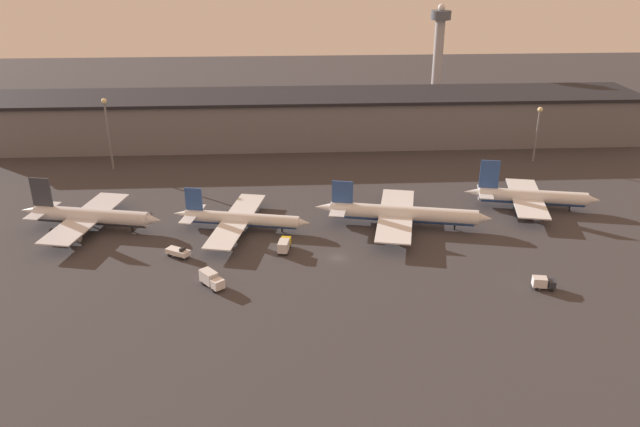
# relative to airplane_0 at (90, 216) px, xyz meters

# --- Properties ---
(ground) EXTENTS (600.00, 600.00, 0.00)m
(ground) POSITION_rel_airplane_0_xyz_m (66.01, -20.84, -3.70)
(ground) COLOR #383538
(terminal_building) EXTENTS (249.29, 31.05, 18.69)m
(terminal_building) POSITION_rel_airplane_0_xyz_m (66.01, 78.31, 5.68)
(terminal_building) COLOR slate
(terminal_building) RESTS_ON ground
(airplane_0) EXTENTS (40.67, 35.82, 14.12)m
(airplane_0) POSITION_rel_airplane_0_xyz_m (0.00, 0.00, 0.00)
(airplane_0) COLOR silver
(airplane_0) RESTS_ON ground
(airplane_1) EXTENTS (38.22, 37.42, 11.35)m
(airplane_1) POSITION_rel_airplane_0_xyz_m (40.82, -2.61, -0.68)
(airplane_1) COLOR white
(airplane_1) RESTS_ON ground
(airplane_2) EXTENTS (48.24, 37.64, 12.36)m
(airplane_2) POSITION_rel_airplane_0_xyz_m (85.07, -3.10, -0.02)
(airplane_2) COLOR white
(airplane_2) RESTS_ON ground
(airplane_3) EXTENTS (38.68, 31.95, 14.24)m
(airplane_3) POSITION_rel_airplane_0_xyz_m (125.21, 7.30, -0.12)
(airplane_3) COLOR white
(airplane_3) RESTS_ON ground
(service_vehicle_0) EXTENTS (3.57, 6.84, 3.23)m
(service_vehicle_0) POSITION_rel_airplane_0_xyz_m (52.79, -16.47, -1.90)
(service_vehicle_0) COLOR gold
(service_vehicle_0) RESTS_ON ground
(service_vehicle_1) EXTENTS (6.53, 5.26, 2.81)m
(service_vehicle_1) POSITION_rel_airplane_0_xyz_m (26.32, -18.01, -2.38)
(service_vehicle_1) COLOR white
(service_vehicle_1) RESTS_ON ground
(service_vehicle_2) EXTENTS (6.33, 6.96, 3.56)m
(service_vehicle_2) POSITION_rel_airplane_0_xyz_m (36.12, -33.27, -1.73)
(service_vehicle_2) COLOR white
(service_vehicle_2) RESTS_ON ground
(service_vehicle_3) EXTENTS (5.28, 3.15, 2.88)m
(service_vehicle_3) POSITION_rel_airplane_0_xyz_m (111.18, -38.56, -2.08)
(service_vehicle_3) COLOR #282D38
(service_vehicle_3) RESTS_ON ground
(lamp_post_0) EXTENTS (1.80, 1.80, 24.77)m
(lamp_post_0) POSITION_rel_airplane_0_xyz_m (-6.14, 49.47, 12.07)
(lamp_post_0) COLOR slate
(lamp_post_0) RESTS_ON ground
(lamp_post_1) EXTENTS (1.80, 1.80, 19.77)m
(lamp_post_1) POSITION_rel_airplane_0_xyz_m (142.22, 49.47, 9.27)
(lamp_post_1) COLOR slate
(lamp_post_1) RESTS_ON ground
(control_tower) EXTENTS (9.00, 9.00, 47.04)m
(control_tower) POSITION_rel_airplane_0_xyz_m (124.20, 128.21, 23.46)
(control_tower) COLOR #99999E
(control_tower) RESTS_ON ground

